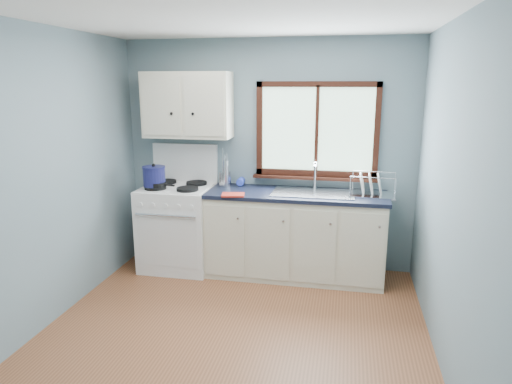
% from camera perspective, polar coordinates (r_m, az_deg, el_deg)
% --- Properties ---
extents(floor, '(3.20, 3.60, 0.02)m').
position_cam_1_polar(floor, '(3.83, -3.58, -18.81)').
color(floor, brown).
rests_on(floor, ground).
extents(ceiling, '(3.20, 3.60, 0.02)m').
position_cam_1_polar(ceiling, '(3.27, -4.27, 21.81)').
color(ceiling, white).
rests_on(ceiling, wall_back).
extents(wall_back, '(3.20, 0.02, 2.50)m').
position_cam_1_polar(wall_back, '(5.07, 1.48, 4.59)').
color(wall_back, slate).
rests_on(wall_back, ground).
extents(wall_front, '(3.20, 0.02, 2.50)m').
position_cam_1_polar(wall_front, '(1.75, -20.02, -14.02)').
color(wall_front, slate).
rests_on(wall_front, ground).
extents(wall_left, '(0.02, 3.60, 2.50)m').
position_cam_1_polar(wall_left, '(4.06, -26.43, 0.91)').
color(wall_left, slate).
rests_on(wall_left, ground).
extents(wall_right, '(0.02, 3.60, 2.50)m').
position_cam_1_polar(wall_right, '(3.31, 24.16, -1.45)').
color(wall_right, slate).
rests_on(wall_right, ground).
extents(gas_range, '(0.76, 0.69, 1.36)m').
position_cam_1_polar(gas_range, '(5.17, -9.68, -4.03)').
color(gas_range, white).
rests_on(gas_range, floor).
extents(base_cabinets, '(1.85, 0.60, 0.88)m').
position_cam_1_polar(base_cabinets, '(4.92, 4.87, -5.85)').
color(base_cabinets, beige).
rests_on(base_cabinets, floor).
extents(countertop, '(1.89, 0.64, 0.04)m').
position_cam_1_polar(countertop, '(4.78, 4.99, -0.30)').
color(countertop, black).
rests_on(countertop, base_cabinets).
extents(sink, '(0.84, 0.46, 0.44)m').
position_cam_1_polar(sink, '(4.77, 7.13, -0.87)').
color(sink, silver).
rests_on(sink, countertop).
extents(window, '(1.36, 0.10, 1.03)m').
position_cam_1_polar(window, '(4.94, 7.59, 6.88)').
color(window, '#9EC6A8').
rests_on(window, wall_back).
extents(upper_cabinets, '(0.95, 0.35, 0.70)m').
position_cam_1_polar(upper_cabinets, '(5.05, -8.57, 10.69)').
color(upper_cabinets, beige).
rests_on(upper_cabinets, wall_back).
extents(skillet, '(0.36, 0.27, 0.04)m').
position_cam_1_polar(skillet, '(4.98, -12.31, 1.00)').
color(skillet, black).
rests_on(skillet, gas_range).
extents(stockpot, '(0.25, 0.25, 0.24)m').
position_cam_1_polar(stockpot, '(4.98, -12.62, 1.97)').
color(stockpot, '#16184C').
rests_on(stockpot, gas_range).
extents(utensil_crock, '(0.15, 0.15, 0.41)m').
position_cam_1_polar(utensil_crock, '(5.04, -3.89, 1.68)').
color(utensil_crock, silver).
rests_on(utensil_crock, countertop).
extents(thermos, '(0.09, 0.09, 0.29)m').
position_cam_1_polar(thermos, '(4.98, -3.82, 2.27)').
color(thermos, silver).
rests_on(thermos, countertop).
extents(soap_bottle, '(0.10, 0.10, 0.23)m').
position_cam_1_polar(soap_bottle, '(4.99, -2.05, 1.92)').
color(soap_bottle, blue).
rests_on(soap_bottle, countertop).
extents(dish_towel, '(0.25, 0.20, 0.02)m').
position_cam_1_polar(dish_towel, '(4.63, -2.89, -0.35)').
color(dish_towel, red).
rests_on(dish_towel, countertop).
extents(dish_rack, '(0.48, 0.38, 0.24)m').
position_cam_1_polar(dish_rack, '(4.77, 14.27, 0.33)').
color(dish_rack, silver).
rests_on(dish_rack, countertop).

